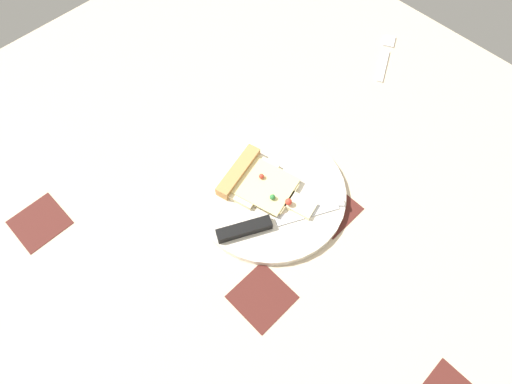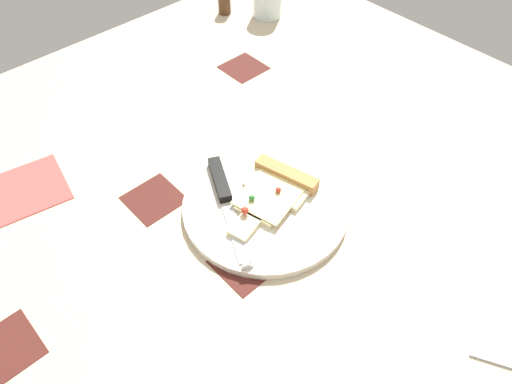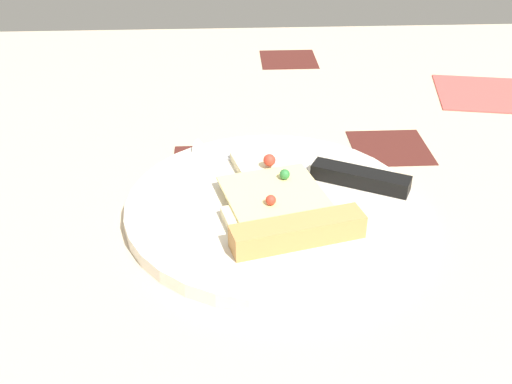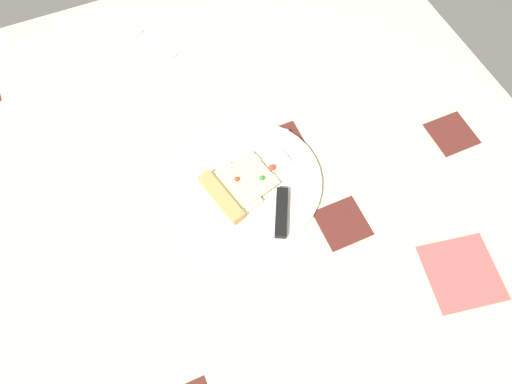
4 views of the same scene
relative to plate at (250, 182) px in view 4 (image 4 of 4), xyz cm
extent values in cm
cube|color=#C6B293|center=(-3.21, 4.95, -2.23)|extent=(134.43, 134.43, 3.00)
cube|color=#4C1E19|center=(6.00, -10.06, -0.83)|extent=(9.00, 9.00, 0.20)
cube|color=#4C1E19|center=(-6.05, -44.38, -0.83)|extent=(9.00, 9.00, 0.20)
cube|color=#4C1E19|center=(-15.06, -13.01, -0.83)|extent=(9.00, 9.00, 0.20)
cylinder|color=silver|center=(0.00, 0.00, 0.00)|extent=(28.70, 28.70, 1.46)
cube|color=beige|center=(-1.00, 3.87, 1.23)|extent=(12.15, 8.55, 1.00)
cube|color=beige|center=(0.37, -1.45, 1.23)|extent=(8.37, 7.22, 1.00)
cube|color=beige|center=(1.62, -6.30, 1.23)|extent=(4.78, 5.93, 1.00)
cube|color=#EDD88C|center=(-0.25, 0.97, 1.88)|extent=(11.40, 11.98, 0.30)
cube|color=tan|center=(-1.74, 6.78, 1.83)|extent=(12.27, 5.51, 2.20)
sphere|color=red|center=(0.35, 2.67, 2.52)|extent=(0.98, 0.98, 0.98)
sphere|color=red|center=(-0.04, -4.66, 2.66)|extent=(1.27, 1.27, 1.27)
sphere|color=#2D7A38|center=(-1.37, -1.90, 2.55)|extent=(1.05, 1.05, 1.05)
cube|color=silver|center=(1.52, -8.03, 0.88)|extent=(11.60, 7.24, 0.30)
cone|color=silver|center=(6.86, -10.75, 0.88)|extent=(2.69, 2.69, 2.00)
cube|color=black|center=(-9.17, -2.57, 1.53)|extent=(9.91, 6.51, 1.60)
cube|color=silver|center=(42.46, 5.46, -0.33)|extent=(9.40, 5.74, 0.80)
cube|color=silver|center=(49.97, 9.44, -0.33)|extent=(4.30, 3.81, 0.80)
cube|color=#E54C47|center=(-32.47, -28.42, -0.53)|extent=(15.21, 15.21, 0.40)
camera|label=1|loc=(-30.91, -27.73, 72.95)|focal=31.08mm
camera|label=2|loc=(38.76, -37.87, 64.60)|focal=34.15mm
camera|label=3|loc=(4.10, 48.30, 32.12)|focal=41.38mm
camera|label=4|loc=(-38.48, 15.36, 78.54)|focal=31.07mm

